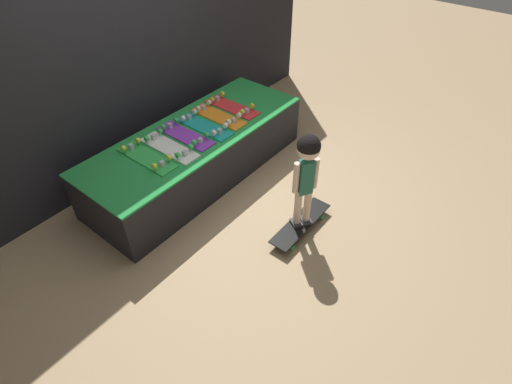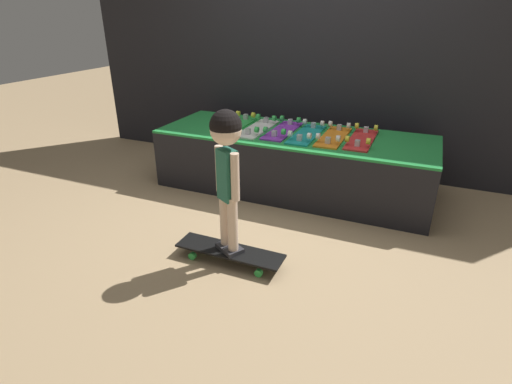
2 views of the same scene
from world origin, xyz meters
The scene contains 11 objects.
ground_plane centered at (0.00, 0.00, 0.00)m, with size 16.00×16.00×0.00m, color tan.
back_wall centered at (0.00, 1.29, 1.17)m, with size 5.32×0.10×2.34m.
display_rack centered at (0.00, 0.58, 0.28)m, with size 2.49×0.89×0.55m.
skateboard_green_on_rack centered at (-0.60, 0.60, 0.57)m, with size 0.20×0.66×0.09m.
skateboard_white_on_rack centered at (-0.36, 0.56, 0.57)m, with size 0.20×0.66×0.09m.
skateboard_purple_on_rack centered at (-0.12, 0.59, 0.57)m, with size 0.20×0.66×0.09m.
skateboard_teal_on_rack centered at (0.12, 0.56, 0.57)m, with size 0.20×0.66×0.09m.
skateboard_orange_on_rack centered at (0.36, 0.58, 0.57)m, with size 0.20×0.66×0.09m.
skateboard_red_on_rack centered at (0.60, 0.60, 0.57)m, with size 0.20×0.66×0.09m.
skateboard_on_floor centered at (-0.01, -0.76, 0.07)m, with size 0.76×0.19×0.09m.
child centered at (-0.01, -0.76, 0.77)m, with size 0.22×0.20×0.96m.
Camera 1 is at (-2.31, -2.06, 2.77)m, focal length 28.00 mm.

